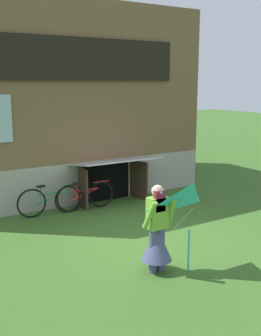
{
  "coord_description": "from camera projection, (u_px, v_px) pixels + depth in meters",
  "views": [
    {
      "loc": [
        -4.82,
        -6.83,
        3.2
      ],
      "look_at": [
        -0.1,
        0.66,
        1.38
      ],
      "focal_mm": 45.13,
      "sensor_mm": 36.0,
      "label": 1
    }
  ],
  "objects": [
    {
      "name": "log_house",
      "position": [
        49.0,
        101.0,
        12.8
      ],
      "size": [
        7.54,
        6.01,
        5.24
      ],
      "color": "#9E998E",
      "rests_on": "ground_plane"
    },
    {
      "name": "bicycle_red",
      "position": [
        85.0,
        196.0,
        10.65
      ],
      "size": [
        1.61,
        0.09,
        0.73
      ],
      "rotation": [
        0.0,
        0.0,
        -0.03
      ],
      "color": "black",
      "rests_on": "ground_plane"
    },
    {
      "name": "person",
      "position": [
        157.0,
        236.0,
        7.12
      ],
      "size": [
        0.6,
        0.52,
        1.52
      ],
      "rotation": [
        0.0,
        0.0,
        -0.16
      ],
      "color": "#474C75",
      "rests_on": "ground_plane"
    },
    {
      "name": "bicycle_green",
      "position": [
        51.0,
        200.0,
        10.24
      ],
      "size": [
        1.68,
        0.16,
        0.77
      ],
      "rotation": [
        0.0,
        0.0,
        -0.07
      ],
      "color": "black",
      "rests_on": "ground_plane"
    },
    {
      "name": "ground_plane",
      "position": [
        151.0,
        237.0,
        8.82
      ],
      "size": [
        60.0,
        60.0,
        0.0
      ],
      "primitive_type": "plane",
      "color": "#386023"
    },
    {
      "name": "kite",
      "position": [
        193.0,
        206.0,
        6.77
      ],
      "size": [
        0.82,
        0.78,
        1.54
      ],
      "color": "#2DB2CC",
      "rests_on": "ground_plane"
    }
  ]
}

